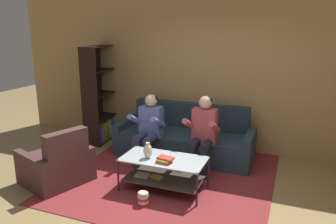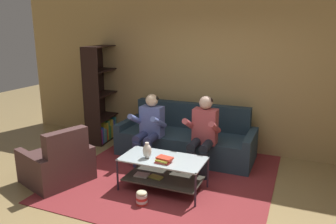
% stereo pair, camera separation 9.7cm
% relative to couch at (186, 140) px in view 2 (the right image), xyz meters
% --- Properties ---
extents(ground, '(16.80, 16.80, 0.00)m').
position_rel_couch_xyz_m(ground, '(0.35, -1.84, -0.30)').
color(ground, '#9C8151').
extents(back_partition, '(8.40, 0.12, 2.90)m').
position_rel_couch_xyz_m(back_partition, '(0.35, 0.62, 1.15)').
color(back_partition, tan).
rests_on(back_partition, ground).
extents(couch, '(2.41, 0.90, 0.90)m').
position_rel_couch_xyz_m(couch, '(0.00, 0.00, 0.00)').
color(couch, '#273B49').
rests_on(couch, ground).
extents(person_seated_left, '(0.50, 0.58, 1.17)m').
position_rel_couch_xyz_m(person_seated_left, '(-0.47, -0.54, 0.35)').
color(person_seated_left, navy).
rests_on(person_seated_left, ground).
extents(person_seated_right, '(0.50, 0.58, 1.21)m').
position_rel_couch_xyz_m(person_seated_right, '(0.47, -0.54, 0.37)').
color(person_seated_right, '#1D222B').
rests_on(person_seated_right, ground).
extents(coffee_table, '(1.18, 0.60, 0.48)m').
position_rel_couch_xyz_m(coffee_table, '(0.13, -1.35, 0.02)').
color(coffee_table, '#B1C2C7').
rests_on(coffee_table, ground).
extents(area_rug, '(3.07, 3.29, 0.01)m').
position_rel_couch_xyz_m(area_rug, '(0.07, -0.80, -0.29)').
color(area_rug, maroon).
rests_on(area_rug, ground).
extents(vase, '(0.13, 0.13, 0.23)m').
position_rel_couch_xyz_m(vase, '(-0.08, -1.42, 0.29)').
color(vase, silver).
rests_on(vase, coffee_table).
extents(book_stack, '(0.23, 0.19, 0.07)m').
position_rel_couch_xyz_m(book_stack, '(0.20, -1.47, 0.21)').
color(book_stack, '#CA3A35').
rests_on(book_stack, coffee_table).
extents(bookshelf, '(0.43, 0.93, 1.90)m').
position_rel_couch_xyz_m(bookshelf, '(-1.90, 0.17, 0.38)').
color(bookshelf, black).
rests_on(bookshelf, ground).
extents(armchair, '(1.06, 1.09, 0.86)m').
position_rel_couch_xyz_m(armchair, '(-1.42, -1.72, -0.02)').
color(armchair, '#4E3231').
rests_on(armchair, ground).
extents(popcorn_tub, '(0.15, 0.15, 0.20)m').
position_rel_couch_xyz_m(popcorn_tub, '(0.05, -1.84, -0.20)').
color(popcorn_tub, red).
rests_on(popcorn_tub, ground).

